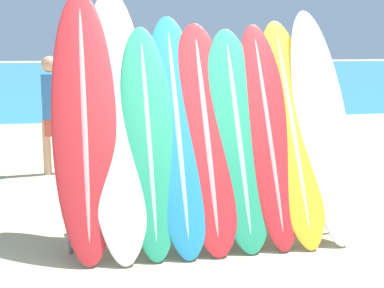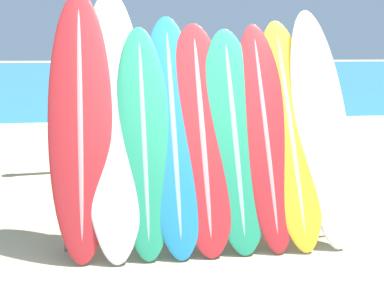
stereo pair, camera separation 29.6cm
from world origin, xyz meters
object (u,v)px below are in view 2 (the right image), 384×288
Objects in this scene: surfboard_slot_8 at (321,122)px; surfboard_slot_2 at (144,137)px; surfboard_slot_4 at (202,133)px; person_near_water at (233,106)px; surfboard_slot_1 at (113,116)px; surfboard_slot_5 at (234,135)px; surfboard_slot_6 at (265,132)px; surfboard_slot_3 at (173,130)px; surfboard_rack at (206,198)px; surfboard_slot_7 at (290,129)px; surfboard_slot_0 at (80,119)px; person_mid_beach at (61,110)px.

surfboard_slot_2 is at bearing -178.73° from surfboard_slot_8.
surfboard_slot_4 reaches higher than person_near_water.
surfboard_slot_5 is (1.10, -0.11, -0.19)m from surfboard_slot_1.
surfboard_slot_6 is 0.56m from surfboard_slot_8.
surfboard_slot_4 is 4.05m from person_near_water.
surfboard_slot_4 is at bearing -179.11° from surfboard_slot_8.
surfboard_slot_6 reaches higher than surfboard_slot_5.
surfboard_slot_5 is 0.97× the size of surfboard_slot_6.
surfboard_slot_1 reaches higher than surfboard_slot_4.
surfboard_slot_3 is 1.36× the size of person_near_water.
surfboard_slot_4 is 1.15m from surfboard_slot_8.
surfboard_slot_2 is 0.92× the size of surfboard_slot_8.
surfboard_slot_2 reaches higher than surfboard_rack.
surfboard_slot_2 is 0.98× the size of surfboard_slot_4.
surfboard_slot_8 is at bearing -0.14° from surfboard_slot_3.
surfboard_slot_8 is (0.85, 0.04, 0.10)m from surfboard_slot_5.
surfboard_slot_3 is 1.02× the size of surfboard_slot_7.
surfboard_slot_2 is at bearing -6.48° from surfboard_slot_0.
surfboard_slot_7 is at bearing 4.36° from surfboard_slot_6.
surfboard_slot_6 is at bearing -1.97° from surfboard_slot_3.
surfboard_slot_0 is at bearing 178.24° from surfboard_slot_6.
surfboard_slot_2 is 3.24m from person_mid_beach.
surfboard_slot_5 is (0.56, -0.04, -0.06)m from surfboard_slot_3.
surfboard_slot_7 is (1.93, -0.03, -0.13)m from surfboard_slot_0.
surfboard_slot_3 is at bearing 175.93° from surfboard_slot_5.
surfboard_slot_8 is at bearing 6.33° from surfboard_rack.
surfboard_slot_2 reaches higher than person_mid_beach.
surfboard_slot_1 reaches higher than surfboard_slot_7.
surfboard_slot_0 is 1.14× the size of surfboard_slot_6.
surfboard_slot_3 is at bearing 8.48° from surfboard_slot_2.
surfboard_slot_5 is at bearing 0.06° from surfboard_slot_2.
surfboard_slot_2 is at bearing 170.97° from surfboard_rack.
surfboard_slot_0 is 1.10m from surfboard_slot_4.
surfboard_slot_0 reaches higher than surfboard_slot_7.
person_near_water is (0.63, 3.87, -0.18)m from surfboard_slot_6.
surfboard_slot_0 is at bearing 12.15° from person_near_water.
surfboard_slot_8 is (0.31, 0.01, 0.05)m from surfboard_slot_7.
surfboard_slot_2 is 0.54m from surfboard_slot_4.
surfboard_slot_5 is (0.28, 0.09, 0.56)m from surfboard_rack.
surfboard_slot_6 is 3.92m from person_near_water.
surfboard_slot_8 reaches higher than person_near_water.
surfboard_slot_5 is 1.18× the size of person_mid_beach.
person_near_water is (0.93, 3.88, -0.15)m from surfboard_slot_5.
surfboard_slot_6 is at bearing 9.79° from surfboard_rack.
surfboard_slot_0 is 0.84m from surfboard_slot_3.
surfboard_slot_8 is (1.69, 0.04, 0.09)m from surfboard_slot_2.
surfboard_slot_4 is 0.84m from surfboard_slot_7.
surfboard_slot_3 is at bearing 22.20° from person_near_water.
surfboard_slot_0 reaches higher than surfboard_slot_3.
surfboard_slot_8 is at bearing 0.89° from surfboard_slot_4.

